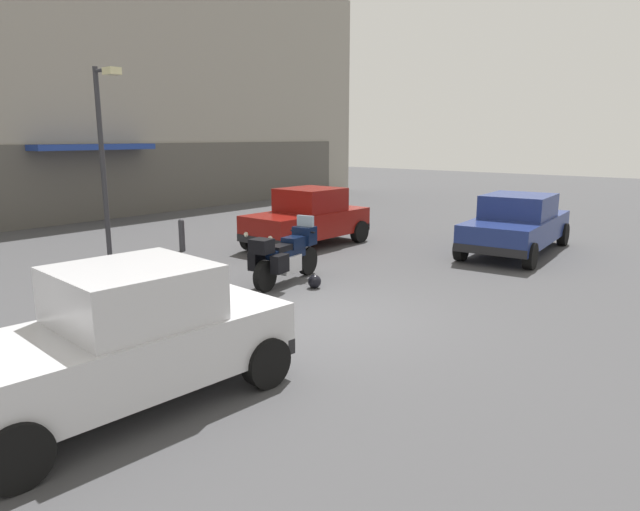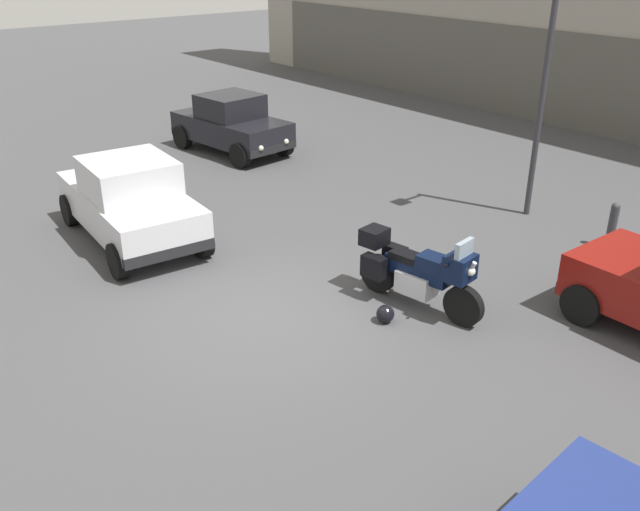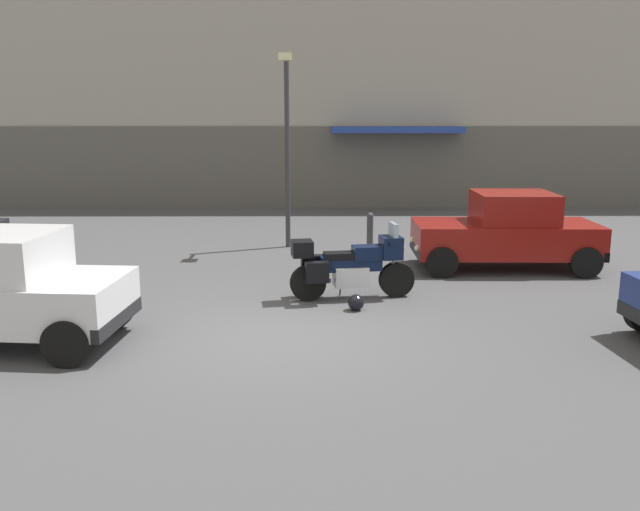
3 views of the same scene
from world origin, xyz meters
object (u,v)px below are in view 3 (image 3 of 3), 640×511
Objects in this scene: helmet at (356,302)px; streetlamp_curbside at (287,131)px; car_wagon_end at (507,232)px; bollard_curbside at (370,230)px; motorcycle at (350,265)px.

streetlamp_curbside is at bearing 104.41° from helmet.
car_wagon_end is (3.37, 3.04, 0.67)m from helmet.
car_wagon_end is 5.63m from streetlamp_curbside.
streetlamp_curbside is 5.21× the size of bollard_curbside.
motorcycle is at bearing 34.96° from car_wagon_end.
motorcycle is at bearing 94.93° from helmet.
bollard_curbside is at bearing -2.46° from streetlamp_curbside.
helmet is 0.07× the size of car_wagon_end.
bollard_curbside is (0.65, 5.23, 0.33)m from helmet.
car_wagon_end is (3.43, 2.32, 0.19)m from motorcycle.
helmet is 0.31× the size of bollard_curbside.
motorcycle is 4.56m from bollard_curbside.
bollard_curbside is (-2.72, 2.18, -0.34)m from car_wagon_end.
helmet is at bearing 43.04° from car_wagon_end.
streetlamp_curbside is at bearing 177.54° from bollard_curbside.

